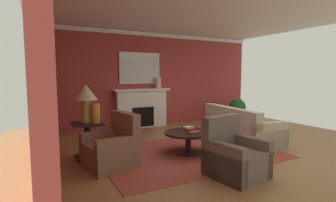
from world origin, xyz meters
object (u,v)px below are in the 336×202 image
Objects in this scene: armchair_facing_fireplace at (234,157)px; coffee_table at (188,137)px; vase_mantel_right at (158,83)px; potted_plant at (237,108)px; vase_on_side_table at (96,113)px; sofa at (240,129)px; fireplace at (142,109)px; mantel_mirror at (140,68)px; table_lamp at (86,96)px; vase_tall_corner at (215,112)px; armchair_near_window at (112,150)px; side_table at (87,138)px.

armchair_facing_fireplace is 0.95× the size of coffee_table.
potted_plant is (2.69, -0.69, -0.89)m from vase_mantel_right.
potted_plant is at bearing -14.46° from vase_mantel_right.
vase_mantel_right is at bearing 44.00° from vase_on_side_table.
armchair_facing_fireplace is 4.89m from potted_plant.
sofa is 2.36m from armchair_facing_fireplace.
fireplace is at bearing 88.72° from armchair_facing_fireplace.
armchair_facing_fireplace is 1.14× the size of potted_plant.
mantel_mirror reaches higher than vase_mantel_right.
fireplace is at bearing 120.69° from sofa.
vase_on_side_table is at bearing -38.66° from table_lamp.
potted_plant reaches higher than vase_tall_corner.
vase_tall_corner is (2.64, -0.42, -1.50)m from mantel_mirror.
sofa is (1.58, -2.66, -0.28)m from fireplace.
armchair_facing_fireplace is 2.69m from vase_on_side_table.
sofa is 2.30× the size of armchair_facing_fireplace.
table_lamp is at bearing -139.19° from vase_mantel_right.
potted_plant is (3.35, 2.20, 0.16)m from coffee_table.
armchair_facing_fireplace is at bearing -46.17° from table_lamp.
vase_mantel_right is 0.49× the size of vase_tall_corner.
vase_on_side_table is (0.15, -0.12, -0.34)m from table_lamp.
table_lamp is at bearing -131.76° from fireplace.
sofa is (1.58, -2.78, -1.55)m from mantel_mirror.
armchair_near_window is 2.80× the size of vase_mantel_right.
sofa is 5.80× the size of vase_on_side_table.
vase_mantel_right is (2.59, 2.24, 0.99)m from side_table.
side_table is 1.86× the size of vase_on_side_table.
potted_plant is (3.33, 3.58, 0.19)m from armchair_facing_fireplace.
fireplace reaches higher than sofa.
vase_mantel_right reaches higher than fireplace.
armchair_facing_fireplace is (-0.10, -4.32, -0.27)m from fireplace.
vase_tall_corner is at bearing 55.77° from armchair_facing_fireplace.
vase_mantel_right is at bearing 111.51° from sofa.
vase_on_side_table is (-1.80, 1.91, 0.58)m from armchair_facing_fireplace.
mantel_mirror is at bearing 60.75° from armchair_near_window.
coffee_table is 2.65× the size of vase_on_side_table.
mantel_mirror is 1.91× the size of vase_tall_corner.
side_table is 3.57m from vase_mantel_right.
sofa is at bearing -114.18° from vase_tall_corner.
coffee_table is 2.94× the size of vase_mantel_right.
vase_on_side_table reaches higher than sofa.
armchair_facing_fireplace is 1.27× the size of table_lamp.
vase_mantel_right is (0.55, -0.05, 0.81)m from fireplace.
mantel_mirror is 3.55m from sofa.
mantel_mirror is at bearing 90.00° from fireplace.
armchair_near_window is (-3.32, -0.33, 0.01)m from sofa.
coffee_table is 1.44× the size of vase_tall_corner.
side_table is 1.01× the size of vase_tall_corner.
mantel_mirror is at bearing 165.07° from potted_plant.
vase_mantel_right is at bearing 77.05° from coffee_table.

